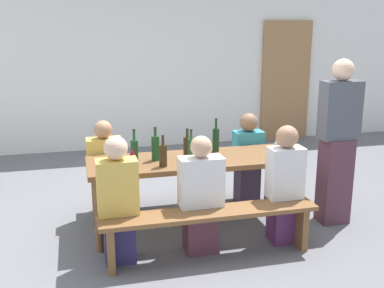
{
  "coord_description": "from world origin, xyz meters",
  "views": [
    {
      "loc": [
        -1.11,
        -4.37,
        2.07
      ],
      "look_at": [
        0.0,
        0.0,
        0.9
      ],
      "focal_mm": 43.96,
      "sensor_mm": 36.0,
      "label": 1
    }
  ],
  "objects": [
    {
      "name": "bench_far",
      "position": [
        0.0,
        0.65,
        0.36
      ],
      "size": [
        1.97,
        0.3,
        0.45
      ],
      "color": "brown",
      "rests_on": "ground"
    },
    {
      "name": "wine_bottle_2",
      "position": [
        0.31,
        0.2,
        0.88
      ],
      "size": [
        0.07,
        0.07,
        0.35
      ],
      "color": "#143319",
      "rests_on": "tasting_table"
    },
    {
      "name": "seated_guest_near_2",
      "position": [
        0.78,
        -0.5,
        0.56
      ],
      "size": [
        0.33,
        0.24,
        1.15
      ],
      "rotation": [
        0.0,
        0.0,
        1.57
      ],
      "color": "#542957",
      "rests_on": "ground"
    },
    {
      "name": "wine_glass_0",
      "position": [
        -0.72,
        0.06,
        0.87
      ],
      "size": [
        0.08,
        0.08,
        0.17
      ],
      "color": "silver",
      "rests_on": "tasting_table"
    },
    {
      "name": "wine_bottle_5",
      "position": [
        -0.03,
        -0.09,
        0.87
      ],
      "size": [
        0.07,
        0.07,
        0.32
      ],
      "color": "#234C2D",
      "rests_on": "tasting_table"
    },
    {
      "name": "seated_guest_near_0",
      "position": [
        -0.79,
        -0.5,
        0.55
      ],
      "size": [
        0.35,
        0.24,
        1.14
      ],
      "rotation": [
        0.0,
        0.0,
        1.57
      ],
      "color": "navy",
      "rests_on": "ground"
    },
    {
      "name": "seated_guest_near_1",
      "position": [
        -0.04,
        -0.5,
        0.52
      ],
      "size": [
        0.4,
        0.24,
        1.1
      ],
      "rotation": [
        0.0,
        0.0,
        1.57
      ],
      "color": "#552C38",
      "rests_on": "ground"
    },
    {
      "name": "wine_bottle_0",
      "position": [
        -0.33,
        -0.19,
        0.86
      ],
      "size": [
        0.08,
        0.08,
        0.3
      ],
      "color": "#332814",
      "rests_on": "tasting_table"
    },
    {
      "name": "seated_guest_far_1",
      "position": [
        0.79,
        0.5,
        0.52
      ],
      "size": [
        0.33,
        0.24,
        1.08
      ],
      "rotation": [
        0.0,
        0.0,
        -1.57
      ],
      "color": "#453650",
      "rests_on": "ground"
    },
    {
      "name": "wine_glass_1",
      "position": [
        0.81,
        -0.19,
        0.88
      ],
      "size": [
        0.07,
        0.07,
        0.19
      ],
      "color": "silver",
      "rests_on": "tasting_table"
    },
    {
      "name": "standing_host",
      "position": [
        1.5,
        -0.2,
        0.84
      ],
      "size": [
        0.4,
        0.24,
        1.72
      ],
      "rotation": [
        0.0,
        0.0,
        3.14
      ],
      "color": "#55313E",
      "rests_on": "ground"
    },
    {
      "name": "tasting_table",
      "position": [
        0.0,
        0.0,
        0.67
      ],
      "size": [
        2.07,
        0.7,
        0.75
      ],
      "color": "brown",
      "rests_on": "ground"
    },
    {
      "name": "bench_near",
      "position": [
        0.0,
        -0.65,
        0.36
      ],
      "size": [
        1.97,
        0.3,
        0.45
      ],
      "color": "brown",
      "rests_on": "ground"
    },
    {
      "name": "wine_bottle_4",
      "position": [
        -0.58,
        -0.01,
        0.87
      ],
      "size": [
        0.07,
        0.07,
        0.34
      ],
      "color": "#194723",
      "rests_on": "tasting_table"
    },
    {
      "name": "ground_plane",
      "position": [
        0.0,
        0.0,
        0.0
      ],
      "size": [
        24.0,
        24.0,
        0.0
      ],
      "primitive_type": "plane",
      "color": "slate"
    },
    {
      "name": "seated_guest_far_0",
      "position": [
        -0.83,
        0.5,
        0.51
      ],
      "size": [
        0.37,
        0.24,
        1.08
      ],
      "rotation": [
        0.0,
        0.0,
        -1.57
      ],
      "color": "#3F5840",
      "rests_on": "ground"
    },
    {
      "name": "wooden_door",
      "position": [
        2.58,
        3.35,
        1.05
      ],
      "size": [
        0.9,
        0.06,
        2.1
      ],
      "primitive_type": "cube",
      "color": "#9E7247",
      "rests_on": "ground"
    },
    {
      "name": "wine_bottle_3",
      "position": [
        -0.36,
        0.03,
        0.88
      ],
      "size": [
        0.08,
        0.08,
        0.33
      ],
      "color": "#194723",
      "rests_on": "tasting_table"
    },
    {
      "name": "wine_bottle_1",
      "position": [
        -0.05,
        0.02,
        0.87
      ],
      "size": [
        0.08,
        0.08,
        0.31
      ],
      "color": "#332814",
      "rests_on": "tasting_table"
    },
    {
      "name": "wine_glass_2",
      "position": [
        -0.61,
        -0.1,
        0.87
      ],
      "size": [
        0.07,
        0.07,
        0.17
      ],
      "color": "silver",
      "rests_on": "tasting_table"
    },
    {
      "name": "back_wall",
      "position": [
        0.0,
        3.49,
        1.6
      ],
      "size": [
        14.0,
        0.2,
        3.2
      ],
      "primitive_type": "cube",
      "color": "white",
      "rests_on": "ground"
    }
  ]
}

